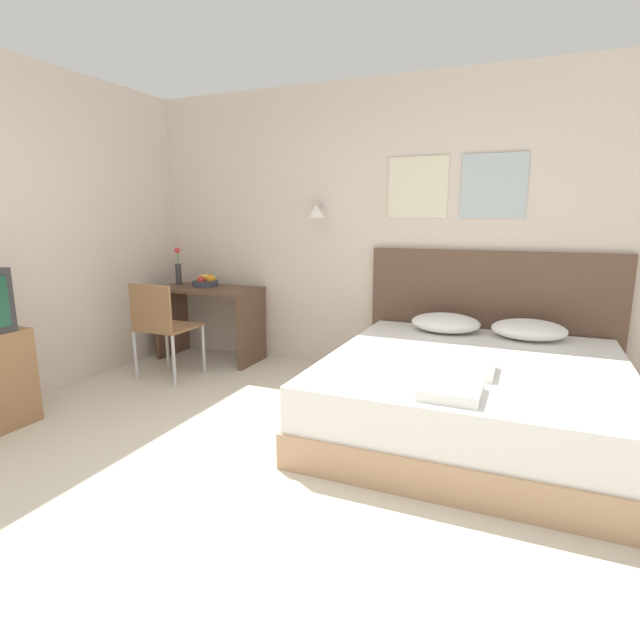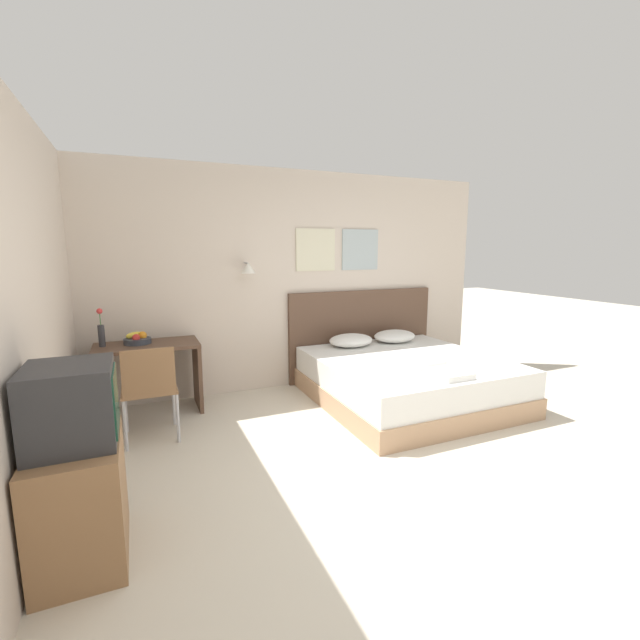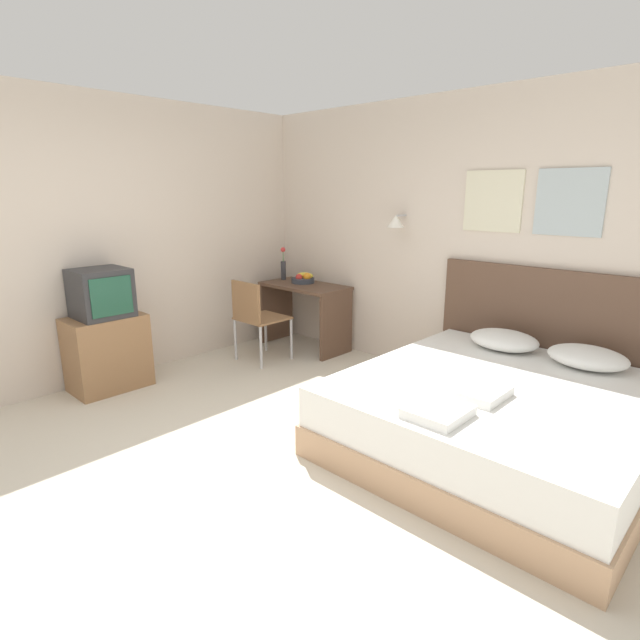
% 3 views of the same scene
% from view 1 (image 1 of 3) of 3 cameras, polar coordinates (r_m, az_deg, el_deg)
% --- Properties ---
extents(ground_plane, '(24.00, 24.00, 0.00)m').
position_cam_1_polar(ground_plane, '(2.69, -11.46, -21.24)').
color(ground_plane, beige).
extents(wall_back, '(5.49, 0.31, 2.65)m').
position_cam_1_polar(wall_back, '(4.70, 6.88, 10.18)').
color(wall_back, beige).
rests_on(wall_back, ground_plane).
extents(bed, '(1.96, 2.05, 0.50)m').
position_cam_1_polar(bed, '(3.62, 17.04, -8.22)').
color(bed, tan).
rests_on(bed, ground_plane).
extents(headboard, '(2.08, 0.06, 1.17)m').
position_cam_1_polar(headboard, '(4.55, 18.76, 0.12)').
color(headboard, brown).
rests_on(headboard, ground_plane).
extents(pillow_left, '(0.56, 0.43, 0.16)m').
position_cam_1_polar(pillow_left, '(4.30, 14.15, -0.32)').
color(pillow_left, white).
rests_on(pillow_left, bed).
extents(pillow_right, '(0.56, 0.43, 0.16)m').
position_cam_1_polar(pillow_right, '(4.25, 22.76, -1.02)').
color(pillow_right, white).
rests_on(pillow_right, bed).
extents(folded_towel_near_foot, '(0.34, 0.35, 0.06)m').
position_cam_1_polar(folded_towel_near_foot, '(3.24, 16.41, -5.24)').
color(folded_towel_near_foot, white).
rests_on(folded_towel_near_foot, bed).
extents(folded_towel_mid_bed, '(0.32, 0.35, 0.06)m').
position_cam_1_polar(folded_towel_mid_bed, '(2.82, 14.72, -7.72)').
color(folded_towel_mid_bed, white).
rests_on(folded_towel_mid_bed, bed).
extents(desk, '(1.02, 0.54, 0.75)m').
position_cam_1_polar(desk, '(5.22, -12.47, 1.05)').
color(desk, brown).
rests_on(desk, ground_plane).
extents(desk_chair, '(0.47, 0.47, 0.88)m').
position_cam_1_polar(desk_chair, '(4.67, -17.75, -0.24)').
color(desk_chair, '#8E6642').
rests_on(desk_chair, ground_plane).
extents(fruit_bowl, '(0.27, 0.27, 0.12)m').
position_cam_1_polar(fruit_bowl, '(5.27, -12.94, 4.28)').
color(fruit_bowl, '#333842').
rests_on(fruit_bowl, desk).
extents(flower_vase, '(0.06, 0.06, 0.39)m').
position_cam_1_polar(flower_vase, '(5.45, -15.89, 5.52)').
color(flower_vase, '#333338').
rests_on(flower_vase, desk).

